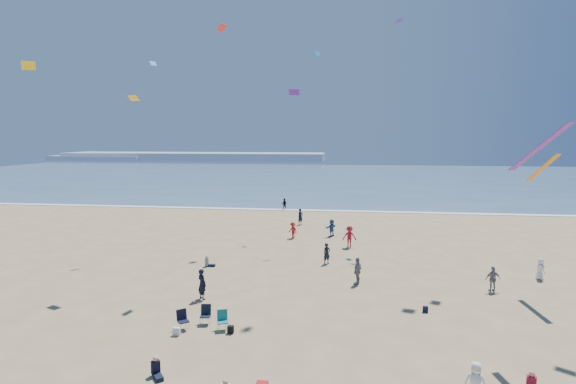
# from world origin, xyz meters

# --- Properties ---
(ocean) EXTENTS (220.00, 100.00, 0.06)m
(ocean) POSITION_xyz_m (0.00, 95.00, 0.03)
(ocean) COLOR #476B84
(ocean) RESTS_ON ground
(surf_line) EXTENTS (220.00, 1.20, 0.08)m
(surf_line) POSITION_xyz_m (0.00, 45.00, 0.04)
(surf_line) COLOR white
(surf_line) RESTS_ON ground
(headland_far) EXTENTS (110.00, 20.00, 3.20)m
(headland_far) POSITION_xyz_m (-60.00, 170.00, 1.60)
(headland_far) COLOR #7A8EA8
(headland_far) RESTS_ON ground
(headland_near) EXTENTS (40.00, 14.00, 2.00)m
(headland_near) POSITION_xyz_m (-100.00, 165.00, 1.00)
(headland_near) COLOR #7A8EA8
(headland_near) RESTS_ON ground
(standing_flyers) EXTENTS (22.52, 48.69, 1.91)m
(standing_flyers) POSITION_xyz_m (6.30, 20.07, 0.84)
(standing_flyers) COLOR black
(standing_flyers) RESTS_ON ground
(seated_group) EXTENTS (18.40, 17.99, 0.84)m
(seated_group) POSITION_xyz_m (1.05, 5.27, 0.42)
(seated_group) COLOR white
(seated_group) RESTS_ON ground
(chair_cluster) EXTENTS (2.80, 1.56, 1.00)m
(chair_cluster) POSITION_xyz_m (-2.26, 7.36, 0.50)
(chair_cluster) COLOR black
(chair_cluster) RESTS_ON ground
(white_tote) EXTENTS (0.35, 0.20, 0.40)m
(white_tote) POSITION_xyz_m (-3.33, 6.37, 0.20)
(white_tote) COLOR silver
(white_tote) RESTS_ON ground
(black_backpack) EXTENTS (0.30, 0.22, 0.38)m
(black_backpack) POSITION_xyz_m (-0.74, 6.95, 0.19)
(black_backpack) COLOR black
(black_backpack) RESTS_ON ground
(navy_bag) EXTENTS (0.28, 0.18, 0.34)m
(navy_bag) POSITION_xyz_m (9.33, 11.04, 0.17)
(navy_bag) COLOR black
(navy_bag) RESTS_ON ground
(kites_aloft) EXTENTS (35.21, 44.31, 28.48)m
(kites_aloft) POSITION_xyz_m (9.49, 13.10, 14.61)
(kites_aloft) COLOR green
(kites_aloft) RESTS_ON ground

